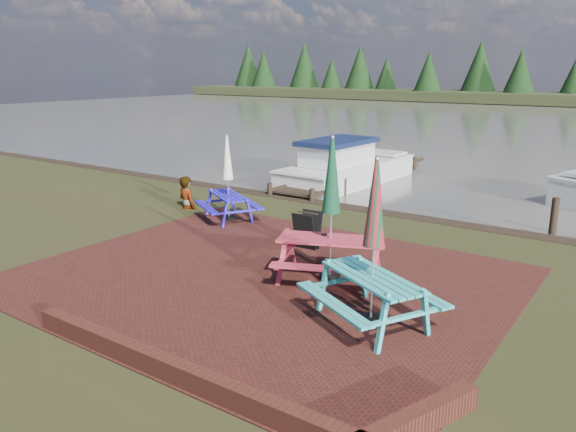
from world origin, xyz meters
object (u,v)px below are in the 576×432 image
at_px(picnic_table_teal, 373,268).
at_px(chalkboard, 307,230).
at_px(person, 186,177).
at_px(boat_jetty, 346,169).
at_px(jetty, 355,174).
at_px(picnic_table_blue, 228,191).
at_px(picnic_table_red, 331,232).

height_order(picnic_table_teal, chalkboard, picnic_table_teal).
bearing_deg(person, chalkboard, 179.43).
bearing_deg(boat_jetty, chalkboard, -63.78).
distance_m(jetty, person, 7.30).
bearing_deg(picnic_table_blue, person, -158.12).
height_order(picnic_table_red, person, picnic_table_red).
relative_size(picnic_table_teal, picnic_table_red, 0.96).
bearing_deg(picnic_table_blue, chalkboard, 14.20).
xyz_separation_m(picnic_table_blue, person, (-1.83, 0.28, 0.13)).
xyz_separation_m(picnic_table_teal, chalkboard, (-2.90, 2.62, -0.49)).
bearing_deg(picnic_table_red, picnic_table_teal, -61.98).
distance_m(picnic_table_red, jetty, 10.68).
relative_size(picnic_table_red, boat_jetty, 0.42).
xyz_separation_m(picnic_table_teal, picnic_table_red, (-1.50, 1.26, 0.03)).
bearing_deg(boat_jetty, person, -100.71).
bearing_deg(jetty, chalkboard, -68.81).
bearing_deg(picnic_table_teal, picnic_table_red, 168.26).
height_order(picnic_table_blue, chalkboard, picnic_table_blue).
xyz_separation_m(boat_jetty, person, (-1.60, -6.57, 0.56)).
distance_m(picnic_table_red, picnic_table_blue, 5.05).
height_order(picnic_table_red, boat_jetty, picnic_table_red).
distance_m(chalkboard, boat_jetty, 8.46).
height_order(picnic_table_red, chalkboard, picnic_table_red).
height_order(picnic_table_blue, boat_jetty, picnic_table_blue).
relative_size(picnic_table_blue, jetty, 0.25).
distance_m(picnic_table_blue, chalkboard, 3.26).
bearing_deg(person, jetty, -90.75).
bearing_deg(chalkboard, person, 164.36).
distance_m(picnic_table_teal, boat_jetty, 12.13).
xyz_separation_m(jetty, boat_jetty, (-0.14, -0.47, 0.25)).
bearing_deg(chalkboard, jetty, 109.26).
bearing_deg(jetty, picnic_table_red, -64.44).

